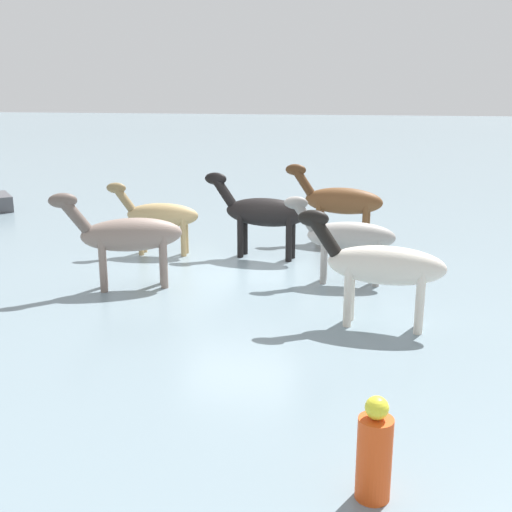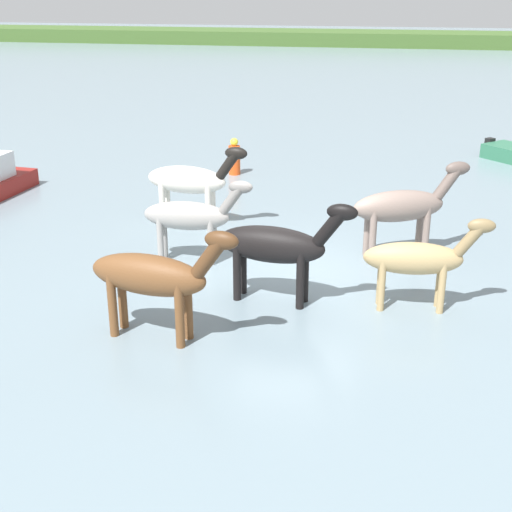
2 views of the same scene
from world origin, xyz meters
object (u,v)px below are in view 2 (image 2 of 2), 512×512
(buoy_channel_marker, at_px, (234,158))
(horse_mid_herd, at_px, (190,180))
(horse_rear_stallion, at_px, (418,259))
(horse_dun_straggler, at_px, (276,245))
(horse_pinto_flank, at_px, (403,206))
(horse_lead, at_px, (153,276))
(horse_chestnut_trailing, at_px, (190,216))

(buoy_channel_marker, bearing_deg, horse_mid_herd, -90.46)
(horse_rear_stallion, xyz_separation_m, buoy_channel_marker, (-5.34, 8.86, -0.48))
(horse_mid_herd, bearing_deg, horse_dun_straggler, -50.09)
(horse_pinto_flank, bearing_deg, horse_mid_herd, 143.13)
(horse_lead, height_order, horse_chestnut_trailing, horse_lead)
(horse_pinto_flank, height_order, horse_chestnut_trailing, horse_pinto_flank)
(horse_lead, xyz_separation_m, horse_chestnut_trailing, (-0.36, 3.54, -0.12))
(horse_rear_stallion, distance_m, horse_chestnut_trailing, 4.94)
(horse_chestnut_trailing, bearing_deg, horse_pinto_flank, 13.99)
(horse_lead, distance_m, horse_mid_herd, 6.07)
(horse_dun_straggler, height_order, horse_rear_stallion, horse_dun_straggler)
(horse_mid_herd, distance_m, horse_chestnut_trailing, 2.54)
(horse_dun_straggler, bearing_deg, horse_mid_herd, 131.66)
(horse_dun_straggler, xyz_separation_m, horse_pinto_flank, (2.31, 2.90, 0.00))
(horse_lead, bearing_deg, horse_pinto_flank, 58.03)
(buoy_channel_marker, bearing_deg, horse_chestnut_trailing, -84.96)
(horse_mid_herd, height_order, buoy_channel_marker, horse_mid_herd)
(horse_rear_stallion, distance_m, horse_mid_herd, 6.69)
(horse_dun_straggler, distance_m, horse_pinto_flank, 3.70)
(horse_dun_straggler, relative_size, buoy_channel_marker, 2.32)
(horse_pinto_flank, bearing_deg, horse_chestnut_trailing, 171.95)
(horse_mid_herd, xyz_separation_m, horse_chestnut_trailing, (0.68, -2.44, -0.09))
(horse_dun_straggler, xyz_separation_m, buoy_channel_marker, (-2.76, 9.02, -0.62))
(horse_dun_straggler, distance_m, horse_mid_herd, 5.00)
(horse_mid_herd, bearing_deg, horse_rear_stallion, -30.67)
(horse_pinto_flank, bearing_deg, horse_lead, -153.82)
(horse_mid_herd, bearing_deg, horse_pinto_flank, -7.86)
(horse_rear_stallion, relative_size, buoy_channel_marker, 2.03)
(horse_pinto_flank, relative_size, horse_rear_stallion, 1.11)
(horse_pinto_flank, xyz_separation_m, horse_mid_herd, (-5.11, 1.25, -0.02))
(horse_dun_straggler, relative_size, horse_rear_stallion, 1.15)
(horse_mid_herd, relative_size, horse_chestnut_trailing, 1.10)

